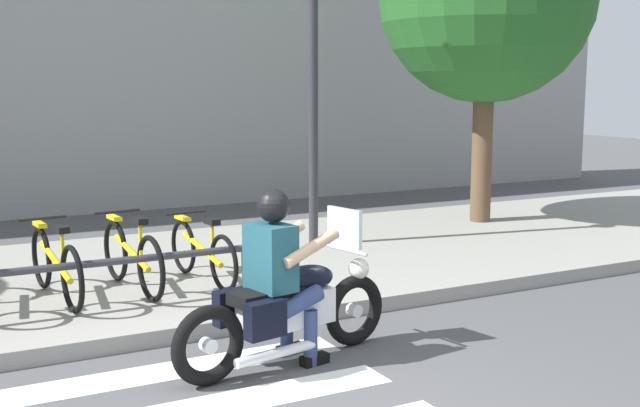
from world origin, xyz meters
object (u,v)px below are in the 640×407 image
(motorcycle, at_px, (288,309))
(bicycle_4, at_px, (56,265))
(bicycle_6, at_px, (202,252))
(street_lamp, at_px, (313,45))
(bicycle_5, at_px, (132,256))
(rider, at_px, (279,266))

(motorcycle, xyz_separation_m, bicycle_4, (-1.42, 2.24, 0.05))
(bicycle_6, relative_size, street_lamp, 0.35)
(bicycle_5, relative_size, street_lamp, 0.37)
(rider, xyz_separation_m, bicycle_5, (-0.60, 2.25, -0.31))
(bicycle_6, bearing_deg, bicycle_5, -179.90)
(bicycle_5, xyz_separation_m, street_lamp, (2.68, 1.21, 2.20))
(motorcycle, bearing_deg, rider, -171.05)
(rider, bearing_deg, motorcycle, 8.95)
(bicycle_4, relative_size, street_lamp, 0.38)
(bicycle_4, bearing_deg, motorcycle, -57.71)
(bicycle_6, bearing_deg, street_lamp, 32.05)
(motorcycle, height_order, rider, rider)
(motorcycle, bearing_deg, street_lamp, 59.91)
(street_lamp, bearing_deg, motorcycle, -120.09)
(bicycle_6, height_order, street_lamp, street_lamp)
(motorcycle, relative_size, street_lamp, 0.46)
(bicycle_5, distance_m, street_lamp, 3.67)
(street_lamp, bearing_deg, bicycle_6, -147.95)
(motorcycle, xyz_separation_m, street_lamp, (2.00, 3.45, 2.25))
(motorcycle, relative_size, rider, 1.43)
(bicycle_5, bearing_deg, bicycle_4, 179.95)
(motorcycle, distance_m, bicycle_6, 2.24)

